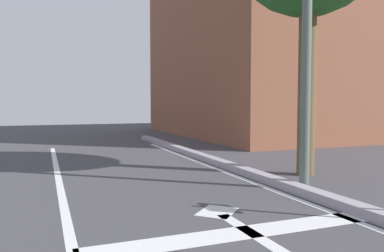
# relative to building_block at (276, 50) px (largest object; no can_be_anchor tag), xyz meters

# --- Properties ---
(stop_bar) EXTENTS (3.43, 0.40, 0.01)m
(stop_bar) POSITION_rel_building_block_xyz_m (-8.34, -11.64, -3.94)
(stop_bar) COLOR silver
(stop_bar) RESTS_ON ground
(lane_arrow_stem) EXTENTS (0.16, 1.40, 0.01)m
(lane_arrow_stem) POSITION_rel_building_block_xyz_m (-8.17, -11.65, -3.94)
(lane_arrow_stem) COLOR silver
(lane_arrow_stem) RESTS_ON ground
(lane_arrow_head) EXTENTS (0.71, 0.71, 0.01)m
(lane_arrow_head) POSITION_rel_building_block_xyz_m (-8.17, -10.80, -3.94)
(lane_arrow_head) COLOR silver
(lane_arrow_head) RESTS_ON ground
(building_block) EXTENTS (9.25, 11.15, 7.89)m
(building_block) POSITION_rel_building_block_xyz_m (0.00, 0.00, 0.00)
(building_block) COLOR brown
(building_block) RESTS_ON ground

